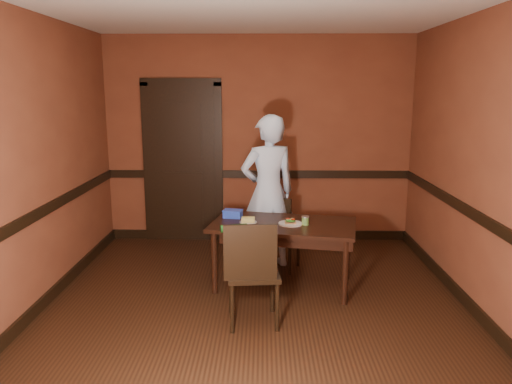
{
  "coord_description": "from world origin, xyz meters",
  "views": [
    {
      "loc": [
        0.08,
        -4.32,
        2.02
      ],
      "look_at": [
        0.0,
        0.35,
        1.05
      ],
      "focal_mm": 35.0,
      "sensor_mm": 36.0,
      "label": 1
    }
  ],
  "objects_px": {
    "dining_table": "(283,255)",
    "chair_near": "(253,271)",
    "food_tub": "(233,214)",
    "chair_far": "(281,235)",
    "sauce_jar": "(305,220)",
    "cheese_saucer": "(248,221)",
    "sandwich_plate": "(290,223)",
    "person": "(268,192)"
  },
  "relations": [
    {
      "from": "chair_far",
      "to": "sauce_jar",
      "type": "relative_size",
      "value": 8.86
    },
    {
      "from": "chair_far",
      "to": "cheese_saucer",
      "type": "distance_m",
      "value": 0.69
    },
    {
      "from": "dining_table",
      "to": "cheese_saucer",
      "type": "xyz_separation_m",
      "value": [
        -0.36,
        0.0,
        0.36
      ]
    },
    {
      "from": "sandwich_plate",
      "to": "cheese_saucer",
      "type": "distance_m",
      "value": 0.43
    },
    {
      "from": "chair_far",
      "to": "food_tub",
      "type": "bearing_deg",
      "value": -129.14
    },
    {
      "from": "dining_table",
      "to": "chair_far",
      "type": "relative_size",
      "value": 1.82
    },
    {
      "from": "dining_table",
      "to": "chair_far",
      "type": "bearing_deg",
      "value": 100.97
    },
    {
      "from": "dining_table",
      "to": "sandwich_plate",
      "type": "distance_m",
      "value": 0.37
    },
    {
      "from": "person",
      "to": "food_tub",
      "type": "distance_m",
      "value": 0.57
    },
    {
      "from": "dining_table",
      "to": "food_tub",
      "type": "relative_size",
      "value": 6.5
    },
    {
      "from": "chair_far",
      "to": "person",
      "type": "xyz_separation_m",
      "value": [
        -0.15,
        0.11,
        0.48
      ]
    },
    {
      "from": "sandwich_plate",
      "to": "chair_near",
      "type": "bearing_deg",
      "value": -114.85
    },
    {
      "from": "dining_table",
      "to": "sandwich_plate",
      "type": "xyz_separation_m",
      "value": [
        0.07,
        -0.05,
        0.36
      ]
    },
    {
      "from": "chair_far",
      "to": "sandwich_plate",
      "type": "xyz_separation_m",
      "value": [
        0.07,
        -0.56,
        0.3
      ]
    },
    {
      "from": "cheese_saucer",
      "to": "food_tub",
      "type": "distance_m",
      "value": 0.27
    },
    {
      "from": "dining_table",
      "to": "sauce_jar",
      "type": "height_order",
      "value": "sauce_jar"
    },
    {
      "from": "chair_far",
      "to": "cheese_saucer",
      "type": "height_order",
      "value": "chair_far"
    },
    {
      "from": "chair_near",
      "to": "sandwich_plate",
      "type": "bearing_deg",
      "value": -120.09
    },
    {
      "from": "person",
      "to": "food_tub",
      "type": "bearing_deg",
      "value": 27.77
    },
    {
      "from": "chair_near",
      "to": "cheese_saucer",
      "type": "relative_size",
      "value": 5.34
    },
    {
      "from": "dining_table",
      "to": "food_tub",
      "type": "xyz_separation_m",
      "value": [
        -0.53,
        0.21,
        0.38
      ]
    },
    {
      "from": "sandwich_plate",
      "to": "cheese_saucer",
      "type": "bearing_deg",
      "value": 172.62
    },
    {
      "from": "sandwich_plate",
      "to": "food_tub",
      "type": "bearing_deg",
      "value": 156.21
    },
    {
      "from": "sauce_jar",
      "to": "food_tub",
      "type": "height_order",
      "value": "sauce_jar"
    },
    {
      "from": "chair_near",
      "to": "person",
      "type": "height_order",
      "value": "person"
    },
    {
      "from": "food_tub",
      "to": "dining_table",
      "type": "bearing_deg",
      "value": -9.52
    },
    {
      "from": "food_tub",
      "to": "chair_far",
      "type": "bearing_deg",
      "value": 41.47
    },
    {
      "from": "dining_table",
      "to": "chair_near",
      "type": "xyz_separation_m",
      "value": [
        -0.29,
        -0.83,
        0.13
      ]
    },
    {
      "from": "person",
      "to": "sandwich_plate",
      "type": "bearing_deg",
      "value": 89.11
    },
    {
      "from": "cheese_saucer",
      "to": "chair_near",
      "type": "bearing_deg",
      "value": -85.27
    },
    {
      "from": "chair_near",
      "to": "cheese_saucer",
      "type": "distance_m",
      "value": 0.86
    },
    {
      "from": "sauce_jar",
      "to": "cheese_saucer",
      "type": "height_order",
      "value": "sauce_jar"
    },
    {
      "from": "dining_table",
      "to": "chair_near",
      "type": "relative_size",
      "value": 1.53
    },
    {
      "from": "cheese_saucer",
      "to": "food_tub",
      "type": "height_order",
      "value": "food_tub"
    },
    {
      "from": "person",
      "to": "food_tub",
      "type": "height_order",
      "value": "person"
    },
    {
      "from": "cheese_saucer",
      "to": "sandwich_plate",
      "type": "bearing_deg",
      "value": -7.38
    },
    {
      "from": "chair_far",
      "to": "sandwich_plate",
      "type": "relative_size",
      "value": 3.32
    },
    {
      "from": "person",
      "to": "chair_near",
      "type": "bearing_deg",
      "value": 65.28
    },
    {
      "from": "chair_far",
      "to": "chair_near",
      "type": "relative_size",
      "value": 0.84
    },
    {
      "from": "chair_near",
      "to": "cheese_saucer",
      "type": "bearing_deg",
      "value": -90.51
    },
    {
      "from": "person",
      "to": "cheese_saucer",
      "type": "bearing_deg",
      "value": 52.11
    },
    {
      "from": "chair_near",
      "to": "sauce_jar",
      "type": "height_order",
      "value": "chair_near"
    }
  ]
}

